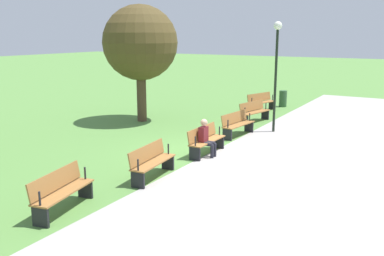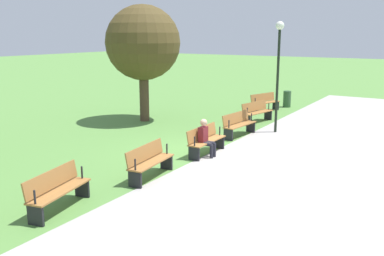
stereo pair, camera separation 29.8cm
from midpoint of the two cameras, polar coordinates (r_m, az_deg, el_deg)
ground_plane at (r=13.64m, az=1.47°, el=-3.55°), size 120.00×120.00×0.00m
path_paving at (r=12.55m, az=13.49°, el=-5.34°), size 31.51×5.89×0.01m
bench_0 at (r=21.43m, az=8.95°, el=3.55°), size 1.82×0.99×0.89m
bench_1 at (r=18.69m, az=7.96°, el=2.26°), size 1.82×0.83×0.89m
bench_2 at (r=16.04m, az=5.61°, el=0.60°), size 1.80×0.65×0.89m
bench_3 at (r=13.55m, az=1.22°, el=-1.59°), size 1.76×0.47×0.89m
bench_4 at (r=11.36m, az=-6.28°, el=-4.48°), size 1.80×0.65×0.89m
bench_5 at (r=9.72m, az=-18.18°, el=-8.05°), size 1.82×0.83×0.89m
person_seated at (r=13.24m, az=1.27°, el=-1.20°), size 0.32×0.52×1.20m
tree_0 at (r=18.57m, az=-7.51°, el=11.33°), size 3.23×3.23×5.05m
lamp_post at (r=16.62m, az=10.89°, el=9.47°), size 0.32×0.32×4.27m
trash_bin at (r=22.92m, az=11.88°, el=3.92°), size 0.41×0.41×0.86m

